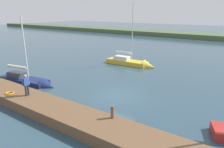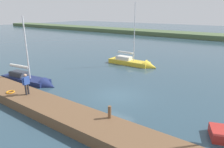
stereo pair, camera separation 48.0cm
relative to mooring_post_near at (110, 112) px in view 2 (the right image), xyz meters
name	(u,v)px [view 2 (the right image)]	position (x,y,z in m)	size (l,w,h in m)	color
ground_plane	(117,96)	(2.52, -4.54, -1.14)	(200.00, 200.00, 0.00)	#2D4756
far_shoreline	(216,39)	(2.52, -50.25, -1.14)	(180.00, 8.00, 2.40)	#4C603D
dock_pier	(71,117)	(2.52, 0.88, -0.77)	(25.18, 2.50, 0.75)	brown
mooring_post_near	(110,112)	(0.00, 0.00, 0.00)	(0.21, 0.21, 0.79)	brown
life_ring_buoy	(10,92)	(8.91, 1.38, -0.35)	(0.66, 0.66, 0.10)	orange
sailboat_behind_pier	(135,64)	(6.46, -14.53, -0.95)	(6.93, 1.80, 8.86)	gold
sailboat_mid_channel	(31,82)	(11.58, -2.20, -1.02)	(6.89, 2.52, 7.38)	navy
person_on_dock	(26,83)	(7.44, 0.80, 0.59)	(0.24, 0.65, 1.71)	#28282D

